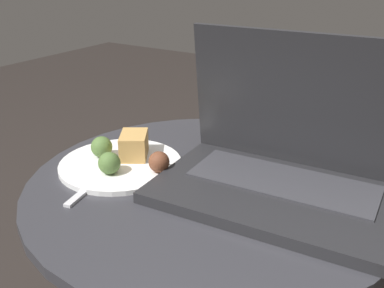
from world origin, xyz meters
TOP-DOWN VIEW (x-y plane):
  - table at (0.00, 0.00)m, footprint 0.62×0.62m
  - napkin at (-0.19, -0.05)m, footprint 0.18×0.16m
  - laptop at (0.11, 0.03)m, footprint 0.39×0.26m
  - beer_glass at (-0.01, 0.19)m, footprint 0.07×0.07m
  - snack_plate at (-0.16, -0.04)m, footprint 0.22×0.22m
  - fork at (-0.16, -0.10)m, footprint 0.05×0.17m

SIDE VIEW (x-z plane):
  - table at x=0.00m, z-range 0.10..0.62m
  - napkin at x=-0.19m, z-range 0.52..0.52m
  - fork at x=-0.16m, z-range 0.52..0.53m
  - snack_plate at x=-0.16m, z-range 0.51..0.56m
  - laptop at x=0.11m, z-range 0.45..0.69m
  - beer_glass at x=-0.01m, z-range 0.52..0.71m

